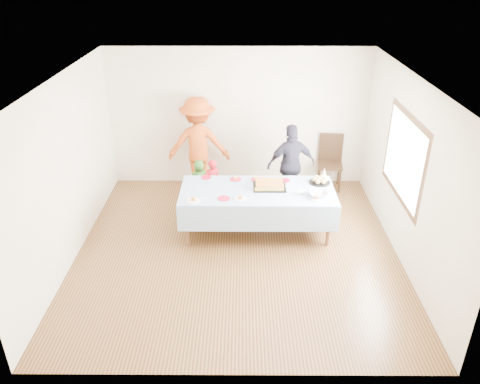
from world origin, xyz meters
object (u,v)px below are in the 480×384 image
object	(u,v)px
dining_chair	(330,158)
party_table	(258,193)
birthday_cake	(269,185)
adult_left	(199,144)

from	to	relation	value
dining_chair	party_table	bearing A→B (deg)	-123.46
party_table	birthday_cake	xyz separation A→B (m)	(0.20, 0.10, 0.10)
party_table	birthday_cake	world-z (taller)	birthday_cake
birthday_cake	dining_chair	xyz separation A→B (m)	(1.29, 1.65, -0.23)
dining_chair	birthday_cake	bearing A→B (deg)	-121.16
birthday_cake	adult_left	bearing A→B (deg)	129.55
party_table	adult_left	world-z (taller)	adult_left
party_table	birthday_cake	size ratio (longest dim) A/B	4.72
party_table	birthday_cake	distance (m)	0.24
adult_left	party_table	bearing A→B (deg)	123.42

